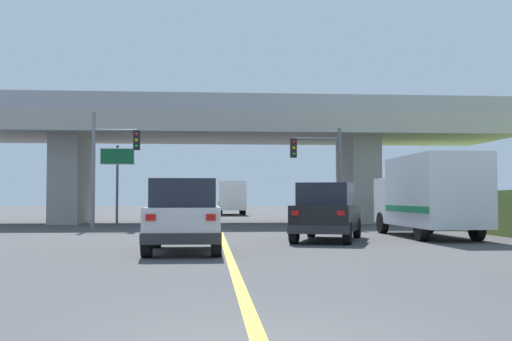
{
  "coord_description": "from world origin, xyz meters",
  "views": [
    {
      "loc": [
        -0.54,
        -6.35,
        1.51
      ],
      "look_at": [
        1.16,
        16.06,
        2.49
      ],
      "focal_mm": 44.16,
      "sensor_mm": 36.0,
      "label": 1
    }
  ],
  "objects": [
    {
      "name": "traffic_signal_nearside",
      "position": [
        5.23,
        25.13,
        3.23
      ],
      "size": [
        2.62,
        0.36,
        5.05
      ],
      "color": "#56595E",
      "rests_on": "ground"
    },
    {
      "name": "overpass_bridge",
      "position": [
        0.0,
        31.99,
        5.18
      ],
      "size": [
        35.25,
        8.4,
        7.27
      ],
      "color": "#A8A59E",
      "rests_on": "ground"
    },
    {
      "name": "suv_crossing",
      "position": [
        3.64,
        15.57,
        1.02
      ],
      "size": [
        3.37,
        5.18,
        2.02
      ],
      "rotation": [
        0.0,
        0.0,
        -0.32
      ],
      "color": "black",
      "rests_on": "ground"
    },
    {
      "name": "semi_truck_distant",
      "position": [
        1.53,
        49.8,
        1.57
      ],
      "size": [
        2.33,
        7.15,
        2.94
      ],
      "color": "red",
      "rests_on": "ground"
    },
    {
      "name": "highway_sign",
      "position": [
        -5.55,
        28.72,
        3.29
      ],
      "size": [
        1.87,
        0.17,
        4.41
      ],
      "color": "#56595E",
      "rests_on": "ground"
    },
    {
      "name": "box_truck",
      "position": [
        7.87,
        17.13,
        1.62
      ],
      "size": [
        2.33,
        7.2,
        3.07
      ],
      "color": "silver",
      "rests_on": "ground"
    },
    {
      "name": "lane_divider_stripe",
      "position": [
        0.0,
        14.4,
        0.0
      ],
      "size": [
        0.2,
        28.79,
        0.01
      ],
      "primitive_type": "cube",
      "color": "yellow",
      "rests_on": "ground"
    },
    {
      "name": "traffic_signal_farside",
      "position": [
        -5.39,
        24.69,
        3.48
      ],
      "size": [
        2.33,
        0.36,
        5.67
      ],
      "color": "slate",
      "rests_on": "ground"
    },
    {
      "name": "ground",
      "position": [
        0.0,
        31.99,
        0.0
      ],
      "size": [
        160.0,
        160.0,
        0.0
      ],
      "primitive_type": "plane",
      "color": "#424244"
    },
    {
      "name": "suv_lead",
      "position": [
        -1.21,
        11.27,
        1.01
      ],
      "size": [
        2.03,
        4.26,
        2.02
      ],
      "color": "silver",
      "rests_on": "ground"
    }
  ]
}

